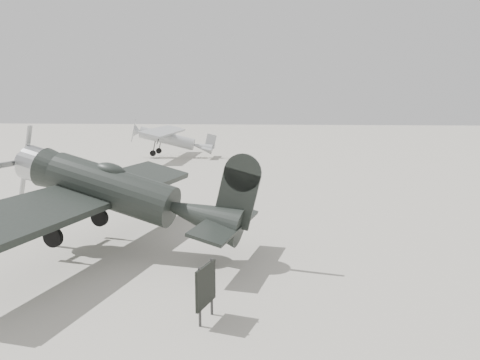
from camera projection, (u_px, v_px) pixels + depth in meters
The scene contains 4 objects.
ground at pixel (219, 221), 18.80m from camera, with size 160.00×160.00×0.00m, color gray.
lowwing_monoplane at pixel (124, 193), 14.57m from camera, with size 8.12×11.27×3.62m.
highwing_monoplane at pixel (170, 137), 39.95m from camera, with size 7.13×9.98×2.85m.
sign_board at pixel (206, 286), 10.13m from camera, with size 0.31×0.89×1.31m.
Camera 1 is at (2.52, -18.11, 4.74)m, focal length 35.00 mm.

